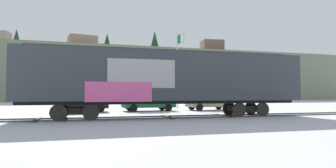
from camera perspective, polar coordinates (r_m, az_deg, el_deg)
name	(u,v)px	position (r m, az deg, el deg)	size (l,w,h in m)	color
ground_plane	(167,118)	(17.86, -0.28, -6.73)	(260.00, 260.00, 0.00)	#B2B5BC
track	(149,117)	(17.60, -3.88, -6.66)	(60.02, 3.29, 0.08)	#4C4742
freight_car	(167,78)	(17.84, -0.17, 1.20)	(17.42, 3.18, 4.25)	#33383D
flagpole	(179,58)	(29.11, 2.18, 5.18)	(0.26, 1.67, 7.76)	silver
hillside	(105,78)	(77.89, -12.55, 1.25)	(119.64, 38.14, 15.92)	slate
parked_car_black	(82,101)	(24.26, -16.84, -3.29)	(4.10, 2.04, 1.83)	black
parked_car_green	(148,101)	(24.89, -4.05, -3.36)	(4.54, 2.19, 1.72)	#1E5933
parked_car_tan	(209,101)	(26.46, 8.22, -3.46)	(4.19, 2.06, 1.55)	#9E8966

